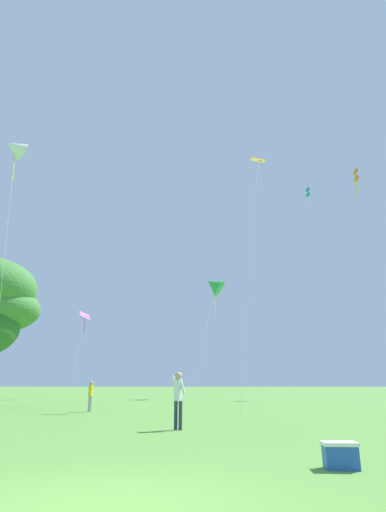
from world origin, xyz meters
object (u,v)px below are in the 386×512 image
kite_white_distant (15,148)px  kite_yellow_diamond (257,172)px  kite_orange_box (356,177)px  person_child_small (178,395)px  picnic_cooler (340,455)px  kite_purple_streamer (84,319)px  kite_teal_box (309,196)px  person_with_spool (91,393)px  kite_green_small (214,285)px

kite_white_distant → kite_yellow_diamond: size_ratio=0.82×
kite_white_distant → kite_orange_box: kite_orange_box is taller
kite_white_distant → person_child_small: (10.73, -6.96, -13.96)m
kite_yellow_diamond → picnic_cooler: bearing=-93.0°
person_child_small → kite_white_distant: bearing=147.0°
kite_white_distant → kite_purple_streamer: size_ratio=1.80×
kite_yellow_diamond → kite_teal_box: kite_teal_box is taller
kite_yellow_diamond → kite_teal_box: bearing=63.2°
kite_white_distant → picnic_cooler: (14.19, -13.10, -14.81)m
kite_teal_box → person_with_spool: 33.92m
kite_white_distant → picnic_cooler: size_ratio=26.25×
kite_teal_box → person_with_spool: bearing=-130.3°
kite_orange_box → person_child_small: 49.05m
person_child_small → person_with_spool: size_ratio=1.14×
person_child_small → person_with_spool: bearing=122.7°
kite_yellow_diamond → kite_purple_streamer: 23.55m
kite_teal_box → person_with_spool: (-17.33, -20.44, -20.80)m
picnic_cooler → kite_orange_box: bearing=68.8°
picnic_cooler → kite_yellow_diamond: bearing=87.0°
kite_orange_box → picnic_cooler: (-16.42, -42.30, -27.36)m
kite_yellow_diamond → kite_green_small: 17.31m
kite_yellow_diamond → picnic_cooler: 26.93m
kite_white_distant → kite_teal_box: size_ratio=0.69×
kite_white_distant → picnic_cooler: 24.34m
kite_teal_box → kite_purple_streamer: kite_teal_box is taller
kite_white_distant → kite_teal_box: bearing=44.5°
kite_orange_box → picnic_cooler: bearing=-111.2°
kite_purple_streamer → person_with_spool: (7.06, -19.25, -6.87)m
kite_orange_box → kite_teal_box: (-8.11, -7.06, -5.85)m
kite_orange_box → picnic_cooler: size_ratio=47.89×
kite_white_distant → kite_purple_streamer: bearing=95.2°
kite_white_distant → picnic_cooler: bearing=-42.7°
kite_purple_streamer → picnic_cooler: bearing=-64.7°
kite_green_small → kite_yellow_diamond: bearing=-77.1°
kite_white_distant → person_child_small: size_ratio=8.82×
person_child_small → picnic_cooler: 7.10m
kite_yellow_diamond → person_child_small: bearing=-107.1°
person_child_small → person_with_spool: 10.30m
kite_orange_box → kite_purple_streamer: (-32.51, -8.24, -19.78)m
person_child_small → kite_orange_box: bearing=61.2°
kite_teal_box → kite_yellow_diamond: bearing=-116.8°
kite_teal_box → kite_white_distant: bearing=-135.5°
person_child_small → person_with_spool: (-5.56, 8.66, -0.13)m
person_with_spool → picnic_cooler: person_with_spool is taller
kite_yellow_diamond → kite_orange_box: kite_orange_box is taller
kite_white_distant → kite_orange_box: bearing=43.6°
kite_teal_box → kite_purple_streamer: 28.12m
kite_white_distant → kite_green_small: kite_white_distant is taller
kite_yellow_diamond → kite_white_distant: bearing=-152.9°
kite_yellow_diamond → person_child_small: size_ratio=10.70×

